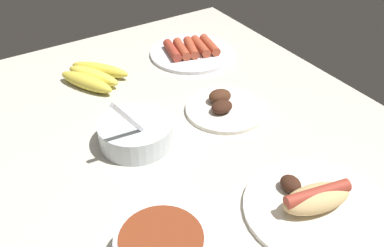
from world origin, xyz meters
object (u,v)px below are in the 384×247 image
object	(u,v)px
banana_bunch	(93,76)
bowl_chili	(162,247)
plate_sausages	(191,51)
bowl_coleslaw	(136,132)
plate_hotdog_assembled	(314,204)
plate_grilled_meat	(224,107)

from	to	relation	value
banana_bunch	bowl_chili	bearing A→B (deg)	-11.48
bowl_chili	plate_sausages	size ratio (longest dim) A/B	0.63
bowl_coleslaw	plate_hotdog_assembled	bearing A→B (deg)	27.82
plate_hotdog_assembled	banana_bunch	size ratio (longest dim) A/B	1.30
banana_bunch	bowl_coleslaw	size ratio (longest dim) A/B	1.24
bowl_coleslaw	plate_sausages	world-z (taller)	bowl_coleslaw
bowl_coleslaw	plate_sausages	size ratio (longest dim) A/B	0.67
plate_hotdog_assembled	bowl_coleslaw	distance (cm)	39.36
bowl_coleslaw	bowl_chili	xyz separation A→B (cm)	(29.43, -10.03, 0.03)
plate_grilled_meat	bowl_chili	xyz separation A→B (cm)	(29.15, -33.17, 1.90)
plate_grilled_meat	bowl_coleslaw	xyz separation A→B (cm)	(-0.27, -23.14, 1.87)
banana_bunch	plate_hotdog_assembled	bearing A→B (deg)	14.60
plate_hotdog_assembled	bowl_chili	size ratio (longest dim) A/B	1.72
bowl_coleslaw	bowl_chili	world-z (taller)	bowl_coleslaw
plate_hotdog_assembled	banana_bunch	xyz separation A→B (cm)	(-63.58, -16.56, 0.14)
plate_grilled_meat	bowl_chili	size ratio (longest dim) A/B	1.26
plate_grilled_meat	bowl_chili	bearing A→B (deg)	-48.69
bowl_chili	bowl_coleslaw	bearing A→B (deg)	161.18
plate_hotdog_assembled	bowl_chili	world-z (taller)	plate_hotdog_assembled
banana_bunch	bowl_coleslaw	bearing A→B (deg)	-3.58
bowl_chili	plate_sausages	bearing A→B (deg)	144.01
bowl_chili	plate_sausages	world-z (taller)	bowl_chili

